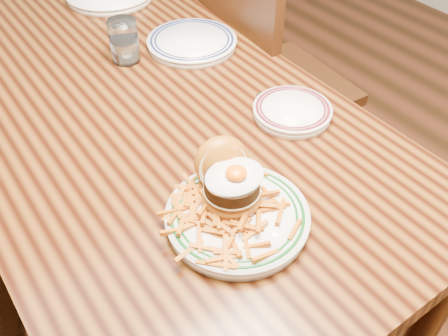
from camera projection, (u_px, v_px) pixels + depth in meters
floor at (157, 273)px, 1.74m from camera, size 6.00×6.00×0.00m
table at (134, 123)px, 1.29m from camera, size 0.85×1.60×0.75m
chair_right at (263, 82)px, 1.71m from camera, size 0.47×0.47×0.94m
main_plate at (235, 204)px, 0.91m from camera, size 0.27×0.28×0.13m
side_plate at (292, 111)px, 1.15m from camera, size 0.18×0.19×0.03m
rear_plate at (192, 42)px, 1.38m from camera, size 0.25×0.25×0.03m
water_glass at (124, 43)px, 1.31m from camera, size 0.08×0.08×0.11m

